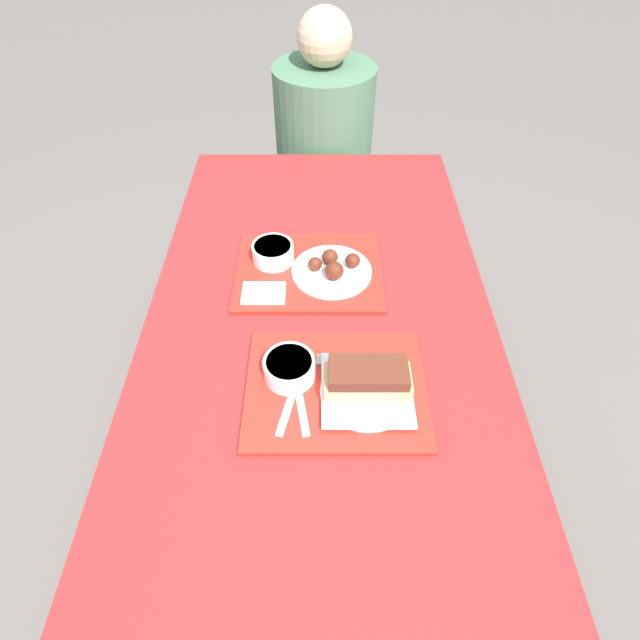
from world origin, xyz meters
TOP-DOWN VIEW (x-y plane):
  - ground_plane at (0.00, 0.00)m, footprint 12.00×12.00m
  - picnic_table at (0.00, 0.00)m, footprint 0.88×1.66m
  - picnic_bench_far at (0.00, 1.05)m, footprint 0.84×0.28m
  - tray_near at (0.04, -0.21)m, footprint 0.40×0.32m
  - tray_far at (-0.03, 0.18)m, footprint 0.40×0.32m
  - bowl_coleslaw_near at (-0.07, -0.18)m, footprint 0.12×0.12m
  - brisket_sandwich_plate at (0.10, -0.23)m, footprint 0.20×0.20m
  - plastic_fork_near at (-0.06, -0.25)m, footprint 0.05×0.17m
  - plastic_knife_near at (-0.04, -0.25)m, footprint 0.05×0.17m
  - condiment_packet at (0.01, -0.14)m, footprint 0.04×0.03m
  - bowl_coleslaw_far at (-0.13, 0.22)m, footprint 0.12×0.12m
  - wings_plate_far at (0.03, 0.17)m, footprint 0.22×0.22m
  - napkin_far at (-0.15, 0.08)m, footprint 0.11×0.08m
  - person_seated_across at (0.02, 1.05)m, footprint 0.39×0.39m

SIDE VIEW (x-z plane):
  - ground_plane at x=0.00m, z-range 0.00..0.00m
  - picnic_bench_far at x=0.00m, z-range 0.15..0.58m
  - picnic_table at x=0.00m, z-range 0.27..1.00m
  - person_seated_across at x=0.02m, z-range 0.37..1.08m
  - tray_near at x=0.04m, z-range 0.72..0.73m
  - tray_far at x=-0.03m, z-range 0.72..0.73m
  - plastic_fork_near at x=-0.06m, z-range 0.73..0.74m
  - plastic_knife_near at x=-0.04m, z-range 0.73..0.74m
  - condiment_packet at x=0.01m, z-range 0.73..0.74m
  - napkin_far at x=-0.15m, z-range 0.73..0.74m
  - wings_plate_far at x=0.03m, z-range 0.72..0.78m
  - bowl_coleslaw_near at x=-0.07m, z-range 0.74..0.79m
  - bowl_coleslaw_far at x=-0.13m, z-range 0.74..0.79m
  - brisket_sandwich_plate at x=0.10m, z-range 0.72..0.81m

